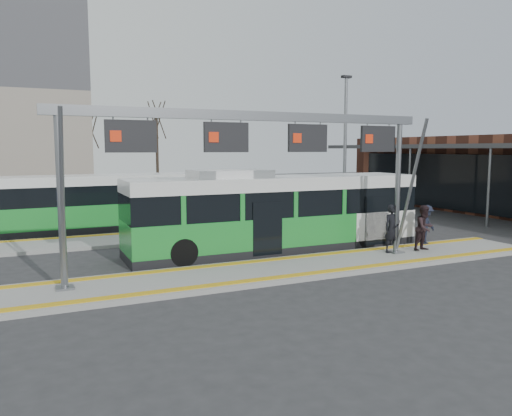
{
  "coord_description": "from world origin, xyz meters",
  "views": [
    {
      "loc": [
        -7.38,
        -14.62,
        4.13
      ],
      "look_at": [
        0.79,
        3.0,
        1.83
      ],
      "focal_mm": 35.0,
      "sensor_mm": 36.0,
      "label": 1
    }
  ],
  "objects_px": {
    "passenger_b": "(425,228)",
    "gantry": "(260,144)",
    "passenger_a": "(392,229)",
    "hero_bus": "(276,214)",
    "passenger_c": "(426,225)"
  },
  "relations": [
    {
      "from": "passenger_a",
      "to": "passenger_b",
      "type": "distance_m",
      "value": 1.45
    },
    {
      "from": "gantry",
      "to": "passenger_a",
      "type": "relative_size",
      "value": 6.97
    },
    {
      "from": "hero_bus",
      "to": "passenger_c",
      "type": "relative_size",
      "value": 7.33
    },
    {
      "from": "passenger_a",
      "to": "passenger_c",
      "type": "distance_m",
      "value": 2.53
    },
    {
      "from": "passenger_b",
      "to": "gantry",
      "type": "bearing_deg",
      "value": 170.25
    },
    {
      "from": "passenger_c",
      "to": "gantry",
      "type": "bearing_deg",
      "value": 170.17
    },
    {
      "from": "hero_bus",
      "to": "passenger_a",
      "type": "xyz_separation_m",
      "value": [
        3.58,
        -2.87,
        -0.44
      ]
    },
    {
      "from": "gantry",
      "to": "passenger_c",
      "type": "relative_size",
      "value": 7.84
    },
    {
      "from": "hero_bus",
      "to": "passenger_b",
      "type": "bearing_deg",
      "value": -31.04
    },
    {
      "from": "passenger_b",
      "to": "passenger_c",
      "type": "xyz_separation_m",
      "value": [
        0.98,
        0.94,
        -0.07
      ]
    },
    {
      "from": "passenger_a",
      "to": "hero_bus",
      "type": "bearing_deg",
      "value": 145.11
    },
    {
      "from": "hero_bus",
      "to": "passenger_b",
      "type": "xyz_separation_m",
      "value": [
        5.01,
        -3.07,
        -0.48
      ]
    },
    {
      "from": "gantry",
      "to": "passenger_a",
      "type": "height_order",
      "value": "gantry"
    },
    {
      "from": "passenger_b",
      "to": "passenger_c",
      "type": "height_order",
      "value": "passenger_b"
    },
    {
      "from": "hero_bus",
      "to": "gantry",
      "type": "bearing_deg",
      "value": -125.07
    }
  ]
}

